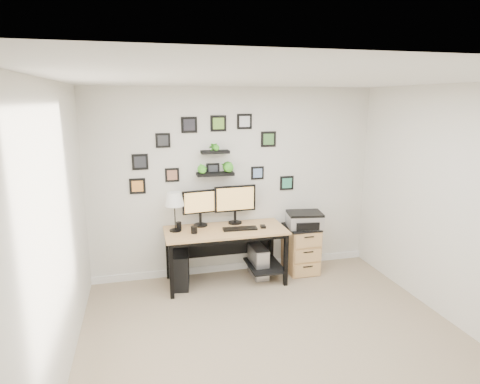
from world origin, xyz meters
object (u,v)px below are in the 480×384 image
object	(u,v)px
mug	(194,230)
monitor_right	(235,201)
desk	(228,237)
monitor_left	(200,205)
printer	(305,220)
pc_tower_grey	(258,262)
pc_tower_black	(181,269)
file_cabinet	(301,249)
table_lamp	(174,200)

from	to	relation	value
mug	monitor_right	bearing A→B (deg)	24.77
desk	monitor_left	bearing A→B (deg)	149.87
desk	printer	distance (m)	1.13
monitor_right	pc_tower_grey	world-z (taller)	monitor_right
pc_tower_black	desk	bearing A→B (deg)	8.11
printer	mug	bearing A→B (deg)	-175.55
desk	printer	xyz separation A→B (m)	(1.12, 0.03, 0.15)
printer	desk	bearing A→B (deg)	-178.61
file_cabinet	printer	size ratio (longest dim) A/B	1.29
monitor_left	printer	size ratio (longest dim) A/B	0.96
table_lamp	pc_tower_grey	xyz separation A→B (m)	(1.13, -0.03, -0.95)
pc_tower_black	table_lamp	bearing A→B (deg)	134.36
monitor_left	mug	bearing A→B (deg)	-113.80
desk	printer	world-z (taller)	printer
monitor_right	file_cabinet	world-z (taller)	monitor_right
printer	table_lamp	bearing A→B (deg)	178.84
monitor_right	pc_tower_black	xyz separation A→B (m)	(-0.79, -0.18, -0.84)
file_cabinet	printer	bearing A→B (deg)	-49.26
monitor_left	file_cabinet	size ratio (longest dim) A/B	0.74
monitor_left	pc_tower_black	distance (m)	0.88
desk	table_lamp	size ratio (longest dim) A/B	3.08
table_lamp	pc_tower_black	size ratio (longest dim) A/B	1.11
desk	pc_tower_black	xyz separation A→B (m)	(-0.64, 0.00, -0.39)
mug	printer	xyz separation A→B (m)	(1.58, 0.12, -0.02)
monitor_right	printer	bearing A→B (deg)	-9.28
pc_tower_grey	file_cabinet	world-z (taller)	file_cabinet
printer	monitor_left	bearing A→B (deg)	173.49
monitor_right	printer	xyz separation A→B (m)	(0.97, -0.16, -0.29)
pc_tower_grey	file_cabinet	bearing A→B (deg)	2.36
monitor_left	printer	distance (m)	1.48
file_cabinet	desk	bearing A→B (deg)	-176.95
desk	table_lamp	bearing A→B (deg)	174.69
file_cabinet	printer	world-z (taller)	printer
pc_tower_grey	pc_tower_black	bearing A→B (deg)	-178.40
desk	monitor_left	distance (m)	0.56
desk	mug	world-z (taller)	mug
pc_tower_grey	file_cabinet	size ratio (longest dim) A/B	0.65
table_lamp	mug	world-z (taller)	table_lamp
table_lamp	desk	bearing A→B (deg)	-5.31
desk	pc_tower_grey	size ratio (longest dim) A/B	3.66
monitor_right	pc_tower_black	distance (m)	1.16
table_lamp	pc_tower_grey	size ratio (longest dim) A/B	1.19
pc_tower_black	monitor_left	bearing A→B (deg)	40.14
monitor_right	file_cabinet	xyz separation A→B (m)	(0.94, -0.13, -0.73)
monitor_left	printer	xyz separation A→B (m)	(1.45, -0.17, -0.26)
table_lamp	pc_tower_black	distance (m)	0.94
monitor_left	table_lamp	world-z (taller)	table_lamp
table_lamp	pc_tower_grey	distance (m)	1.48
monitor_left	pc_tower_grey	bearing A→B (deg)	-11.69
mug	pc_tower_black	bearing A→B (deg)	151.68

